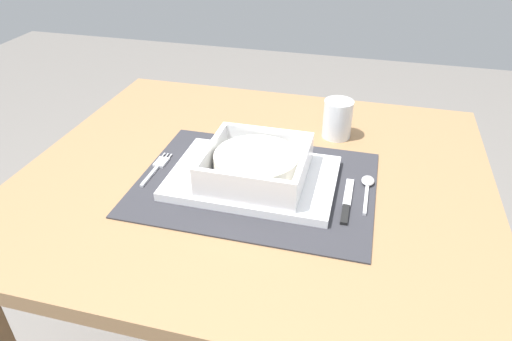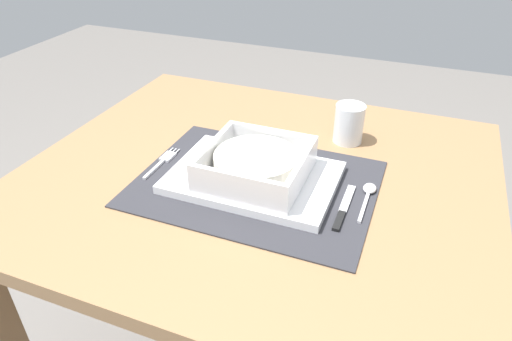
# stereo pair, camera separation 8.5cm
# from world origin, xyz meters

# --- Properties ---
(dining_table) EXTENTS (0.90, 0.79, 0.76)m
(dining_table) POSITION_xyz_m (0.00, 0.00, 0.65)
(dining_table) COLOR #936D47
(dining_table) RESTS_ON ground
(placemat) EXTENTS (0.44, 0.33, 0.00)m
(placemat) POSITION_xyz_m (0.01, -0.04, 0.76)
(placemat) COLOR #2D2D33
(placemat) RESTS_ON dining_table
(serving_plate) EXTENTS (0.31, 0.21, 0.02)m
(serving_plate) POSITION_xyz_m (0.01, -0.04, 0.77)
(serving_plate) COLOR white
(serving_plate) RESTS_ON placemat
(porridge_bowl) EXTENTS (0.18, 0.18, 0.06)m
(porridge_bowl) POSITION_xyz_m (0.01, -0.05, 0.80)
(porridge_bowl) COLOR white
(porridge_bowl) RESTS_ON serving_plate
(fork) EXTENTS (0.02, 0.13, 0.00)m
(fork) POSITION_xyz_m (-0.19, -0.04, 0.76)
(fork) COLOR silver
(fork) RESTS_ON placemat
(spoon) EXTENTS (0.02, 0.12, 0.01)m
(spoon) POSITION_xyz_m (0.22, -0.00, 0.76)
(spoon) COLOR silver
(spoon) RESTS_ON placemat
(butter_knife) EXTENTS (0.01, 0.14, 0.01)m
(butter_knife) POSITION_xyz_m (0.18, -0.07, 0.76)
(butter_knife) COLOR black
(butter_knife) RESTS_ON placemat
(drinking_glass) EXTENTS (0.06, 0.06, 0.08)m
(drinking_glass) POSITION_xyz_m (0.14, 0.19, 0.79)
(drinking_glass) COLOR white
(drinking_glass) RESTS_ON dining_table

